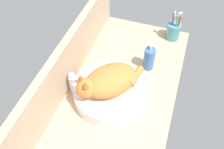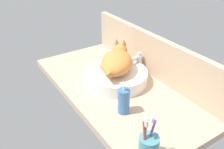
{
  "view_description": "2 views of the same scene",
  "coord_description": "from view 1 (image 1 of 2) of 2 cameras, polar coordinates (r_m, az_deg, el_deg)",
  "views": [
    {
      "loc": [
        -70.13,
        -20.34,
        97.96
      ],
      "look_at": [
        3.23,
        4.41,
        7.55
      ],
      "focal_mm": 40.0,
      "sensor_mm": 36.0,
      "label": 1
    },
    {
      "loc": [
        96.72,
        -66.03,
        76.1
      ],
      "look_at": [
        -0.36,
        -2.93,
        8.34
      ],
      "focal_mm": 40.0,
      "sensor_mm": 36.0,
      "label": 2
    }
  ],
  "objects": [
    {
      "name": "soap_dispenser",
      "position": [
        1.29,
        8.48,
        3.62
      ],
      "size": [
        5.71,
        5.71,
        15.87
      ],
      "color": "#3F72B2",
      "rests_on": "ground_plane"
    },
    {
      "name": "faucet",
      "position": [
        1.18,
        -8.48,
        -1.71
      ],
      "size": [
        4.35,
        11.85,
        13.6
      ],
      "color": "silver",
      "rests_on": "ground_plane"
    },
    {
      "name": "ground_plane",
      "position": [
        1.24,
        1.46,
        -4.45
      ],
      "size": [
        110.85,
        54.34,
        4.0
      ],
      "primitive_type": "cube",
      "color": "tan"
    },
    {
      "name": "sink_basin",
      "position": [
        1.18,
        -0.27,
        -4.04
      ],
      "size": [
        35.07,
        35.07,
        6.97
      ],
      "primitive_type": "cylinder",
      "color": "white",
      "rests_on": "ground_plane"
    },
    {
      "name": "cat",
      "position": [
        1.1,
        -0.89,
        -1.47
      ],
      "size": [
        29.9,
        29.46,
        14.0
      ],
      "color": "orange",
      "rests_on": "sink_basin"
    },
    {
      "name": "toothbrush_cup",
      "position": [
        1.5,
        13.84,
        9.67
      ],
      "size": [
        7.87,
        7.87,
        18.69
      ],
      "color": "teal",
      "rests_on": "ground_plane"
    },
    {
      "name": "backsplash_panel",
      "position": [
        1.2,
        -10.06,
        2.8
      ],
      "size": [
        110.85,
        3.6,
        24.62
      ],
      "primitive_type": "cube",
      "color": "#CCAD8C",
      "rests_on": "ground_plane"
    }
  ]
}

